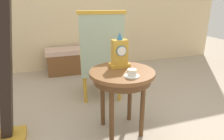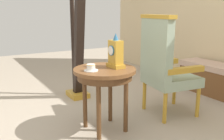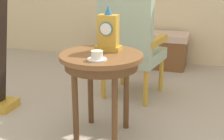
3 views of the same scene
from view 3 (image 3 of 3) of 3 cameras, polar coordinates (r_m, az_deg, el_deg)
name	(u,v)px [view 3 (image 3 of 3)]	position (r m, az deg, el deg)	size (l,w,h in m)	color
ground_plane	(91,134)	(2.57, -3.65, -11.12)	(10.00, 10.00, 0.00)	tan
side_table	(101,65)	(2.37, -1.86, 0.83)	(0.61, 0.61, 0.64)	brown
teacup_left	(97,56)	(2.19, -2.64, 2.47)	(0.13, 0.13, 0.06)	white
mantel_clock	(108,33)	(2.42, -0.67, 6.55)	(0.19, 0.11, 0.34)	gold
armchair	(129,39)	(3.07, 3.07, 5.47)	(0.61, 0.60, 1.14)	#9EB299
window_bench	(143,48)	(4.26, 5.43, 3.77)	(1.14, 0.40, 0.44)	#CCA893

